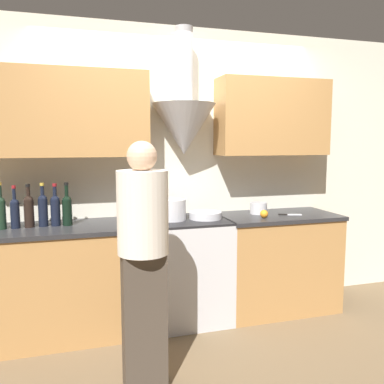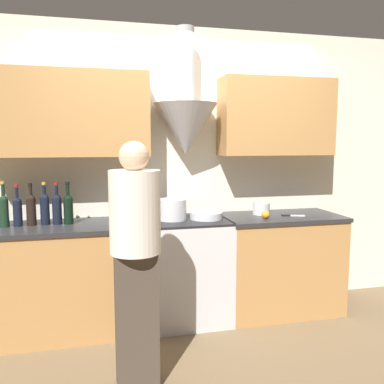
% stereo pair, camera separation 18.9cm
% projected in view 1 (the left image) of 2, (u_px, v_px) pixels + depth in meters
% --- Properties ---
extents(ground_plane, '(12.00, 12.00, 0.00)m').
position_uv_depth(ground_plane, '(200.00, 334.00, 3.33)').
color(ground_plane, brown).
extents(wall_back, '(8.40, 0.56, 2.60)m').
position_uv_depth(wall_back, '(175.00, 153.00, 3.70)').
color(wall_back, silver).
rests_on(wall_back, ground_plane).
extents(counter_left, '(1.37, 0.62, 0.90)m').
position_uv_depth(counter_left, '(70.00, 281.00, 3.29)').
color(counter_left, '#B27F47').
rests_on(counter_left, ground_plane).
extents(counter_right, '(1.09, 0.62, 0.90)m').
position_uv_depth(counter_right, '(276.00, 261.00, 3.83)').
color(counter_right, '#B27F47').
rests_on(counter_right, ground_plane).
extents(stove_range, '(0.66, 0.60, 0.90)m').
position_uv_depth(stove_range, '(189.00, 269.00, 3.58)').
color(stove_range, silver).
rests_on(stove_range, ground_plane).
extents(wine_bottle_1, '(0.07, 0.07, 0.36)m').
position_uv_depth(wine_bottle_1, '(1.00, 211.00, 3.10)').
color(wine_bottle_1, black).
rests_on(wine_bottle_1, counter_left).
extents(wine_bottle_2, '(0.07, 0.07, 0.33)m').
position_uv_depth(wine_bottle_2, '(15.00, 211.00, 3.14)').
color(wine_bottle_2, black).
rests_on(wine_bottle_2, counter_left).
extents(wine_bottle_3, '(0.08, 0.08, 0.34)m').
position_uv_depth(wine_bottle_3, '(29.00, 209.00, 3.18)').
color(wine_bottle_3, black).
rests_on(wine_bottle_3, counter_left).
extents(wine_bottle_4, '(0.07, 0.07, 0.35)m').
position_uv_depth(wine_bottle_4, '(43.00, 209.00, 3.21)').
color(wine_bottle_4, black).
rests_on(wine_bottle_4, counter_left).
extents(wine_bottle_5, '(0.08, 0.08, 0.34)m').
position_uv_depth(wine_bottle_5, '(55.00, 209.00, 3.24)').
color(wine_bottle_5, black).
rests_on(wine_bottle_5, counter_left).
extents(wine_bottle_6, '(0.08, 0.08, 0.35)m').
position_uv_depth(wine_bottle_6, '(67.00, 208.00, 3.25)').
color(wine_bottle_6, black).
rests_on(wine_bottle_6, counter_left).
extents(stock_pot, '(0.25, 0.25, 0.18)m').
position_uv_depth(stock_pot, '(172.00, 210.00, 3.48)').
color(stock_pot, silver).
rests_on(stock_pot, stove_range).
extents(mixing_bowl, '(0.29, 0.29, 0.06)m').
position_uv_depth(mixing_bowl, '(205.00, 215.00, 3.55)').
color(mixing_bowl, silver).
rests_on(mixing_bowl, stove_range).
extents(orange_fruit, '(0.07, 0.07, 0.07)m').
position_uv_depth(orange_fruit, '(264.00, 214.00, 3.58)').
color(orange_fruit, orange).
rests_on(orange_fruit, counter_right).
extents(saucepan, '(0.16, 0.16, 0.11)m').
position_uv_depth(saucepan, '(258.00, 208.00, 3.79)').
color(saucepan, silver).
rests_on(saucepan, counter_right).
extents(chefs_knife, '(0.21, 0.10, 0.01)m').
position_uv_depth(chefs_knife, '(290.00, 215.00, 3.73)').
color(chefs_knife, silver).
rests_on(chefs_knife, counter_right).
extents(person_foreground_left, '(0.32, 0.32, 1.58)m').
position_uv_depth(person_foreground_left, '(143.00, 255.00, 2.53)').
color(person_foreground_left, '#473D33').
rests_on(person_foreground_left, ground_plane).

